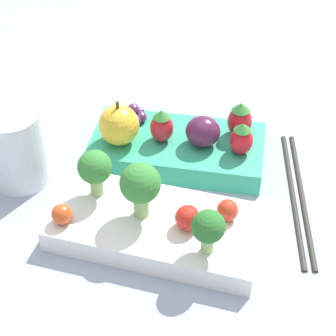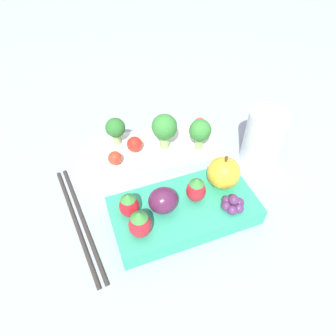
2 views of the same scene
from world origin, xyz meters
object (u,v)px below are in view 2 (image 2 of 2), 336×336
object	(u,v)px
bento_box_fruit	(184,210)
apple	(224,173)
cherry_tomato_1	(200,124)
grape_cluster	(233,204)
cherry_tomato_0	(115,158)
bento_box_savoury	(155,153)
strawberry_2	(196,190)
cherry_tomato_2	(135,144)
strawberry_0	(140,224)
broccoli_floret_1	(164,128)
broccoli_floret_2	(115,129)
plum	(163,200)
drinking_cup	(264,137)
chopsticks_pair	(79,220)
strawberry_1	(129,205)
broccoli_floret_0	(200,131)

from	to	relation	value
bento_box_fruit	apple	size ratio (longest dim) A/B	3.72
bento_box_fruit	cherry_tomato_1	xyz separation A→B (m)	(0.08, 0.15, 0.02)
grape_cluster	bento_box_fruit	bearing A→B (deg)	157.65
cherry_tomato_0	cherry_tomato_1	xyz separation A→B (m)	(0.16, 0.04, -0.00)
bento_box_savoury	strawberry_2	xyz separation A→B (m)	(0.02, -0.12, 0.03)
bento_box_fruit	cherry_tomato_0	xyz separation A→B (m)	(-0.07, 0.11, 0.02)
cherry_tomato_2	strawberry_0	size ratio (longest dim) A/B	0.58
cherry_tomato_1	grape_cluster	world-z (taller)	grape_cluster
broccoli_floret_1	strawberry_2	world-z (taller)	broccoli_floret_1
bento_box_savoury	bento_box_fruit	bearing A→B (deg)	-87.73
broccoli_floret_2	grape_cluster	xyz separation A→B (m)	(0.12, -0.18, -0.02)
cherry_tomato_2	strawberry_0	xyz separation A→B (m)	(-0.03, -0.16, 0.01)
plum	broccoli_floret_2	bearing A→B (deg)	101.67
broccoli_floret_1	broccoli_floret_2	size ratio (longest dim) A/B	1.28
cherry_tomato_0	cherry_tomato_2	size ratio (longest dim) A/B	0.87
grape_cluster	plum	bearing A→B (deg)	163.20
cherry_tomato_1	strawberry_0	world-z (taller)	strawberry_0
drinking_cup	strawberry_0	bearing A→B (deg)	-156.20
broccoli_floret_2	cherry_tomato_1	distance (m)	0.15
chopsticks_pair	broccoli_floret_1	bearing A→B (deg)	29.51
bento_box_savoury	bento_box_fruit	distance (m)	0.13
cherry_tomato_2	drinking_cup	size ratio (longest dim) A/B	0.28
strawberry_0	chopsticks_pair	world-z (taller)	strawberry_0
strawberry_1	drinking_cup	distance (m)	0.25
drinking_cup	broccoli_floret_1	bearing A→B (deg)	162.87
strawberry_1	bento_box_savoury	bearing A→B (deg)	60.25
cherry_tomato_1	apple	world-z (taller)	apple
drinking_cup	bento_box_savoury	bearing A→B (deg)	163.33
bento_box_savoury	strawberry_2	world-z (taller)	strawberry_2
broccoli_floret_0	strawberry_1	bearing A→B (deg)	-144.71
apple	broccoli_floret_2	bearing A→B (deg)	132.20
drinking_cup	broccoli_floret_2	bearing A→B (deg)	160.38
chopsticks_pair	bento_box_fruit	bearing A→B (deg)	-14.46
broccoli_floret_1	cherry_tomato_1	world-z (taller)	broccoli_floret_1
plum	grape_cluster	world-z (taller)	plum
cherry_tomato_2	chopsticks_pair	xyz separation A→B (m)	(-0.10, -0.09, -0.03)
cherry_tomato_0	apple	bearing A→B (deg)	-33.79
broccoli_floret_2	strawberry_2	world-z (taller)	broccoli_floret_2
broccoli_floret_2	cherry_tomato_0	world-z (taller)	broccoli_floret_2
strawberry_0	broccoli_floret_2	bearing A→B (deg)	88.03
grape_cluster	strawberry_0	bearing A→B (deg)	-179.62
bento_box_savoury	plum	size ratio (longest dim) A/B	5.40
cherry_tomato_0	apple	size ratio (longest dim) A/B	0.40
broccoli_floret_2	strawberry_1	distance (m)	0.15
broccoli_floret_1	grape_cluster	world-z (taller)	broccoli_floret_1
apple	drinking_cup	xyz separation A→B (m)	(0.10, 0.06, -0.01)
bento_box_fruit	chopsticks_pair	xyz separation A→B (m)	(-0.14, 0.04, -0.01)
strawberry_1	grape_cluster	size ratio (longest dim) A/B	1.23
strawberry_0	strawberry_2	distance (m)	0.09
plum	drinking_cup	size ratio (longest dim) A/B	0.45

